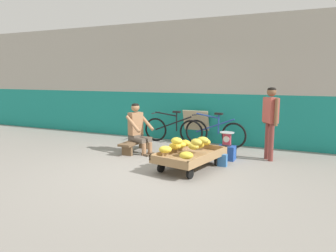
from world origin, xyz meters
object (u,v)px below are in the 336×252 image
object	(u,v)px
banana_cart	(190,157)
bicycle_far_left	(214,132)
sign_board	(197,126)
shopping_bag	(222,160)
vendor_seated	(138,128)
weighing_scale	(227,139)
customer_adult	(271,115)
bicycle_near_left	(173,130)
plastic_crate	(227,153)
low_bench	(136,143)

from	to	relation	value
banana_cart	bicycle_far_left	xyz separation A→B (m)	(-0.17, 2.19, 0.11)
sign_board	shopping_bag	bearing A→B (deg)	-58.02
vendor_seated	weighing_scale	world-z (taller)	vendor_seated
banana_cart	customer_adult	bearing A→B (deg)	46.02
bicycle_far_left	sign_board	world-z (taller)	sign_board
banana_cart	customer_adult	distance (m)	1.96
weighing_scale	bicycle_near_left	distance (m)	2.10
weighing_scale	customer_adult	bearing A→B (deg)	22.51
plastic_crate	weighing_scale	size ratio (longest dim) A/B	1.20
bicycle_near_left	sign_board	distance (m)	0.64
weighing_scale	bicycle_far_left	xyz separation A→B (m)	(-0.63, 1.21, -0.10)
shopping_bag	bicycle_far_left	bearing A→B (deg)	111.29
vendor_seated	bicycle_far_left	world-z (taller)	vendor_seated
low_bench	bicycle_near_left	bearing A→B (deg)	74.84
bicycle_far_left	weighing_scale	bearing A→B (deg)	-62.63
vendor_seated	low_bench	bearing A→B (deg)	159.11
vendor_seated	weighing_scale	xyz separation A→B (m)	(2.03, 0.21, -0.11)
sign_board	shopping_bag	size ratio (longest dim) A/B	3.62
bicycle_far_left	banana_cart	bearing A→B (deg)	-85.51
low_bench	plastic_crate	size ratio (longest dim) A/B	3.06
bicycle_far_left	customer_adult	xyz separation A→B (m)	(1.44, -0.87, 0.60)
banana_cart	bicycle_near_left	xyz separation A→B (m)	(-1.30, 2.13, 0.11)
shopping_bag	customer_adult	bearing A→B (deg)	48.66
banana_cart	shopping_bag	size ratio (longest dim) A/B	6.58
bicycle_near_left	bicycle_far_left	size ratio (longest dim) A/B	1.00
low_bench	bicycle_far_left	bearing A→B (deg)	43.11
banana_cart	sign_board	size ratio (longest dim) A/B	1.82
low_bench	shopping_bag	distance (m)	2.19
sign_board	plastic_crate	bearing A→B (deg)	-50.87
low_bench	sign_board	distance (m)	1.91
weighing_scale	shopping_bag	size ratio (longest dim) A/B	1.25
sign_board	banana_cart	bearing A→B (deg)	-73.03
plastic_crate	bicycle_near_left	world-z (taller)	bicycle_near_left
low_bench	plastic_crate	distance (m)	2.12
bicycle_near_left	customer_adult	bearing A→B (deg)	-17.51
low_bench	shopping_bag	xyz separation A→B (m)	(2.16, -0.35, -0.08)
customer_adult	plastic_crate	bearing A→B (deg)	-157.56
bicycle_far_left	sign_board	size ratio (longest dim) A/B	1.91
plastic_crate	shopping_bag	world-z (taller)	plastic_crate
vendor_seated	sign_board	world-z (taller)	vendor_seated
low_bench	vendor_seated	distance (m)	0.38
banana_cart	plastic_crate	distance (m)	1.08
vendor_seated	bicycle_near_left	world-z (taller)	vendor_seated
plastic_crate	sign_board	world-z (taller)	sign_board
low_bench	bicycle_near_left	distance (m)	1.39
banana_cart	shopping_bag	xyz separation A→B (m)	(0.51, 0.45, -0.12)
shopping_bag	banana_cart	bearing A→B (deg)	-138.52
banana_cart	sign_board	bearing A→B (deg)	106.97
sign_board	customer_adult	size ratio (longest dim) A/B	0.57
plastic_crate	bicycle_far_left	xyz separation A→B (m)	(-0.63, 1.21, 0.20)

